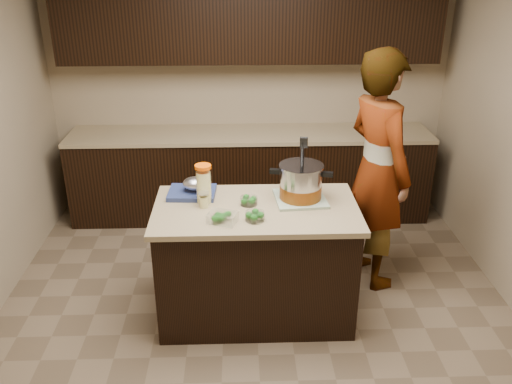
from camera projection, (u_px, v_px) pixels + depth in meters
ground_plane at (256, 311)px, 4.21m from camera, size 4.00×4.00×0.00m
room_shell at (256, 94)px, 3.50m from camera, size 4.04×4.04×2.72m
back_cabinets at (250, 127)px, 5.41m from camera, size 3.60×0.63×2.33m
island at (256, 261)px, 4.03m from camera, size 1.46×0.81×0.90m
dish_towel at (300, 199)px, 3.95m from camera, size 0.39×0.39×0.02m
stock_pot at (301, 184)px, 3.90m from camera, size 0.45×0.38×0.46m
lemonade_pitcher at (204, 185)px, 3.87m from camera, size 0.13×0.13×0.28m
mason_jar at (204, 200)px, 3.83m from camera, size 0.09×0.09×0.12m
broccoli_tub_left at (249, 201)px, 3.88m from camera, size 0.15×0.15×0.06m
broccoli_tub_right at (255, 217)px, 3.65m from camera, size 0.18×0.18×0.06m
broccoli_tub_rect at (223, 218)px, 3.63m from camera, size 0.22×0.19×0.07m
blue_tray at (193, 189)px, 4.02m from camera, size 0.36×0.29×0.13m
person at (377, 171)px, 4.28m from camera, size 0.69×0.83×1.94m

